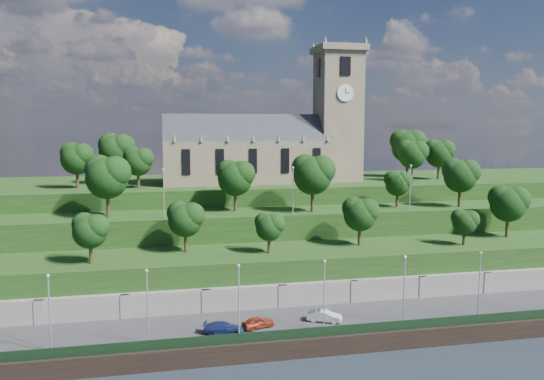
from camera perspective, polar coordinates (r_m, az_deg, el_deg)
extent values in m
plane|color=black|center=(63.60, 8.06, -17.05)|extent=(320.00, 320.00, 0.00)
cube|color=#2D2D30|center=(68.46, 6.34, -14.34)|extent=(160.00, 12.00, 2.00)
cube|color=black|center=(63.12, 8.09, -16.15)|extent=(160.00, 0.50, 2.20)
cube|color=black|center=(63.12, 7.91, -14.68)|extent=(160.00, 0.10, 1.20)
cube|color=slate|center=(73.34, 4.88, -11.62)|extent=(160.00, 2.00, 5.00)
cube|color=slate|center=(71.44, -23.70, -12.69)|extent=(1.20, 0.60, 5.00)
cube|color=slate|center=(70.02, -15.47, -12.76)|extent=(1.20, 0.60, 5.00)
cube|color=slate|center=(70.01, -7.08, -12.56)|extent=(1.20, 0.60, 5.00)
cube|color=slate|center=(71.41, 1.13, -12.11)|extent=(1.20, 0.60, 5.00)
cube|color=slate|center=(74.14, 8.85, -11.47)|extent=(1.20, 0.60, 5.00)
cube|color=slate|center=(78.07, 15.86, -10.71)|extent=(1.20, 0.60, 5.00)
cube|color=slate|center=(83.03, 22.10, -9.89)|extent=(1.20, 0.60, 5.00)
cube|color=#193712|center=(78.41, 3.64, -9.23)|extent=(160.00, 12.00, 8.00)
cube|color=#193712|center=(88.23, 1.76, -6.06)|extent=(160.00, 10.00, 12.00)
cube|color=#193712|center=(108.09, -0.81, -2.85)|extent=(160.00, 32.00, 15.00)
cube|color=#6B5E4B|center=(102.14, -2.60, 3.07)|extent=(32.00, 12.00, 8.00)
cube|color=#25282D|center=(101.96, -2.62, 5.32)|extent=(32.00, 10.18, 10.18)
cone|color=#6B5E4B|center=(94.71, -10.48, 5.64)|extent=(0.70, 0.70, 1.80)
cone|color=#6B5E4B|center=(94.92, -7.65, 5.70)|extent=(0.70, 0.70, 1.80)
cone|color=#6B5E4B|center=(95.36, -4.84, 5.74)|extent=(0.70, 0.70, 1.80)
cone|color=#6B5E4B|center=(96.02, -2.06, 5.76)|extent=(0.70, 0.70, 1.80)
cone|color=#6B5E4B|center=(96.90, 0.68, 5.78)|extent=(0.70, 0.70, 1.80)
cone|color=#6B5E4B|center=(98.00, 3.36, 5.78)|extent=(0.70, 0.70, 1.80)
cone|color=#6B5E4B|center=(99.30, 5.98, 5.77)|extent=(0.70, 0.70, 1.80)
cube|color=black|center=(94.88, -9.21, 3.01)|extent=(1.40, 0.25, 4.50)
cube|color=black|center=(95.31, -5.60, 3.08)|extent=(1.40, 0.25, 4.50)
cube|color=black|center=(96.12, -2.04, 3.14)|extent=(1.40, 0.25, 4.50)
cube|color=black|center=(97.30, 1.46, 3.19)|extent=(1.40, 0.25, 4.50)
cube|color=black|center=(98.82, 4.85, 3.22)|extent=(1.40, 0.25, 4.50)
cube|color=#6B5E4B|center=(106.25, 7.09, 7.76)|extent=(8.00, 8.00, 25.00)
cube|color=#6B5E4B|center=(107.28, 7.20, 14.77)|extent=(9.20, 9.20, 1.20)
cone|color=#6B5E4B|center=(102.47, 5.76, 15.85)|extent=(0.80, 0.80, 1.60)
cone|color=#6B5E4B|center=(110.05, 4.47, 15.23)|extent=(0.80, 0.80, 1.60)
cone|color=#6B5E4B|center=(105.09, 10.08, 15.55)|extent=(0.80, 0.80, 1.60)
cone|color=#6B5E4B|center=(112.49, 8.53, 15.00)|extent=(0.80, 0.80, 1.60)
cube|color=black|center=(103.00, 7.92, 13.08)|extent=(2.00, 0.25, 3.50)
cube|color=black|center=(110.69, 6.48, 12.66)|extent=(2.00, 0.25, 3.50)
cube|color=black|center=(105.61, 5.02, 12.96)|extent=(0.25, 2.00, 3.50)
cube|color=black|center=(108.20, 9.27, 12.75)|extent=(0.25, 2.00, 3.50)
cylinder|color=white|center=(102.53, 7.88, 10.30)|extent=(3.20, 0.30, 3.20)
cylinder|color=white|center=(107.81, 9.24, 10.10)|extent=(0.30, 3.20, 3.20)
cube|color=black|center=(102.40, 7.92, 10.59)|extent=(0.12, 0.05, 1.10)
cube|color=black|center=(102.50, 8.13, 10.30)|extent=(0.80, 0.05, 0.12)
cylinder|color=#312513|center=(73.15, -18.91, -6.38)|extent=(0.49, 0.49, 2.86)
sphere|color=black|center=(72.58, -19.00, -4.25)|extent=(4.46, 4.46, 4.46)
sphere|color=black|center=(71.91, -18.36, -3.78)|extent=(3.34, 3.34, 3.34)
sphere|color=black|center=(73.07, -19.58, -3.49)|extent=(3.12, 3.12, 3.12)
cylinder|color=#312513|center=(76.44, -9.28, -5.43)|extent=(0.50, 0.50, 3.12)
sphere|color=black|center=(75.87, -9.32, -3.20)|extent=(4.85, 4.85, 4.85)
sphere|color=black|center=(75.31, -8.58, -2.70)|extent=(3.64, 3.64, 3.64)
sphere|color=black|center=(76.28, -9.99, -2.42)|extent=(3.40, 3.40, 3.40)
cylinder|color=#312513|center=(74.91, -0.31, -5.85)|extent=(0.47, 0.47, 2.46)
sphere|color=black|center=(74.42, -0.31, -4.06)|extent=(3.83, 3.83, 3.83)
sphere|color=black|center=(74.10, 0.33, -3.66)|extent=(2.88, 2.88, 2.88)
sphere|color=black|center=(74.62, -0.89, -3.43)|extent=(2.68, 2.68, 2.68)
cylinder|color=#312513|center=(80.62, 9.39, -4.79)|extent=(0.50, 0.50, 3.12)
sphere|color=black|center=(80.07, 9.43, -2.68)|extent=(4.86, 4.86, 4.86)
sphere|color=black|center=(79.86, 10.22, -2.19)|extent=(3.64, 3.64, 3.64)
sphere|color=black|center=(80.18, 8.72, -1.95)|extent=(3.40, 3.40, 3.40)
cylinder|color=#312513|center=(84.84, 19.95, -4.81)|extent=(0.46, 0.46, 2.33)
sphere|color=black|center=(84.43, 20.01, -3.31)|extent=(3.63, 3.63, 3.63)
sphere|color=black|center=(84.42, 20.58, -2.96)|extent=(2.72, 2.72, 2.72)
sphere|color=black|center=(84.36, 19.50, -2.80)|extent=(2.54, 2.54, 2.54)
cylinder|color=#312513|center=(93.51, 23.96, -3.54)|extent=(0.52, 0.52, 3.59)
sphere|color=black|center=(92.99, 24.06, -1.43)|extent=(5.59, 5.59, 5.59)
sphere|color=black|center=(93.09, 24.85, -0.94)|extent=(4.19, 4.19, 4.19)
sphere|color=black|center=(92.84, 23.36, -0.72)|extent=(3.91, 3.91, 3.91)
cylinder|color=#312513|center=(83.91, -17.24, -1.45)|extent=(0.54, 0.54, 4.09)
sphere|color=black|center=(83.46, -17.33, 1.24)|extent=(6.36, 6.36, 6.36)
sphere|color=black|center=(82.63, -16.52, 1.88)|extent=(4.77, 4.77, 4.77)
sphere|color=black|center=(84.26, -18.07, 2.13)|extent=(4.45, 4.45, 4.45)
cylinder|color=#312513|center=(86.24, -3.98, -1.10)|extent=(0.52, 0.52, 3.62)
sphere|color=black|center=(85.83, -4.00, 1.21)|extent=(5.62, 5.62, 5.62)
sphere|color=black|center=(85.35, -3.21, 1.76)|extent=(4.22, 4.22, 4.22)
sphere|color=black|center=(86.30, -4.72, 1.99)|extent=(3.94, 3.94, 3.94)
cylinder|color=#312513|center=(85.76, 4.36, -1.02)|extent=(0.54, 0.54, 4.00)
sphere|color=black|center=(85.32, 4.39, 1.56)|extent=(6.22, 6.22, 6.22)
sphere|color=black|center=(85.00, 5.32, 2.16)|extent=(4.67, 4.67, 4.67)
sphere|color=black|center=(85.67, 3.55, 2.42)|extent=(4.36, 4.36, 4.36)
cylinder|color=#312513|center=(93.15, 13.31, -0.96)|extent=(0.48, 0.48, 2.69)
sphere|color=black|center=(92.85, 13.35, 0.63)|extent=(4.19, 4.19, 4.19)
sphere|color=black|center=(92.76, 13.94, 1.00)|extent=(3.14, 3.14, 3.14)
sphere|color=black|center=(92.93, 12.82, 1.17)|extent=(2.93, 2.93, 2.93)
cylinder|color=#312513|center=(96.28, 19.51, -0.66)|extent=(0.52, 0.52, 3.58)
sphere|color=black|center=(95.91, 19.59, 1.39)|extent=(5.57, 5.57, 5.57)
sphere|color=black|center=(95.95, 20.35, 1.86)|extent=(4.17, 4.17, 4.17)
sphere|color=black|center=(95.92, 18.91, 2.09)|extent=(3.90, 3.90, 3.90)
cylinder|color=#312513|center=(98.21, -20.21, 1.18)|extent=(0.51, 0.51, 3.45)
sphere|color=black|center=(97.96, -20.29, 3.12)|extent=(5.37, 5.37, 5.37)
sphere|color=black|center=(97.23, -19.73, 3.59)|extent=(4.03, 4.03, 4.03)
sphere|color=black|center=(98.72, -20.80, 3.75)|extent=(3.76, 3.76, 3.76)
cylinder|color=#312513|center=(103.40, -16.34, 1.77)|extent=(0.54, 0.54, 4.10)
sphere|color=black|center=(103.14, -16.42, 3.96)|extent=(6.37, 6.37, 6.37)
sphere|color=black|center=(102.37, -15.75, 4.50)|extent=(4.78, 4.78, 4.78)
sphere|color=black|center=(103.99, -17.02, 4.66)|extent=(4.46, 4.46, 4.46)
cylinder|color=#312513|center=(95.22, -14.18, 1.13)|extent=(0.50, 0.50, 3.12)
sphere|color=black|center=(94.97, -14.24, 2.93)|extent=(4.85, 4.85, 4.85)
sphere|color=black|center=(94.41, -13.68, 3.37)|extent=(3.64, 3.64, 3.64)
sphere|color=black|center=(95.56, -14.75, 3.52)|extent=(3.39, 3.39, 3.39)
cylinder|color=#312513|center=(108.32, 14.79, 1.87)|extent=(0.52, 0.52, 3.49)
sphere|color=black|center=(108.09, 14.85, 3.65)|extent=(5.43, 5.43, 5.43)
sphere|color=black|center=(108.06, 15.50, 4.06)|extent=(4.07, 4.07, 4.07)
sphere|color=black|center=(108.23, 14.25, 4.25)|extent=(3.80, 3.80, 3.80)
cylinder|color=#312513|center=(116.71, 14.33, 2.44)|extent=(0.55, 0.55, 4.36)
sphere|color=black|center=(116.48, 14.39, 4.51)|extent=(6.79, 6.79, 6.79)
sphere|color=black|center=(116.44, 15.15, 4.99)|extent=(5.09, 5.09, 5.09)
sphere|color=black|center=(116.69, 13.70, 5.20)|extent=(4.75, 4.75, 4.75)
cylinder|color=#312513|center=(113.27, 17.46, 1.99)|extent=(0.52, 0.52, 3.50)
sphere|color=black|center=(113.05, 17.52, 3.70)|extent=(5.44, 5.44, 5.44)
sphere|color=black|center=(113.08, 18.15, 4.09)|extent=(4.08, 4.08, 4.08)
sphere|color=black|center=(113.14, 16.95, 4.28)|extent=(3.81, 3.81, 3.81)
cylinder|color=#B2B2B7|center=(61.64, -22.78, -12.26)|extent=(0.16, 0.16, 8.14)
sphere|color=silver|center=(60.44, -22.97, -8.50)|extent=(0.36, 0.36, 0.36)
cylinder|color=#B2B2B7|center=(60.48, -13.23, -12.27)|extent=(0.16, 0.16, 8.14)
sphere|color=silver|center=(59.25, -13.35, -8.44)|extent=(0.36, 0.36, 0.36)
cylinder|color=#B2B2B7|center=(60.96, -3.59, -11.94)|extent=(0.16, 0.16, 8.14)
sphere|color=silver|center=(59.74, -3.62, -8.14)|extent=(0.36, 0.36, 0.36)
cylinder|color=#B2B2B7|center=(63.04, 5.63, -11.32)|extent=(0.16, 0.16, 8.14)
sphere|color=silver|center=(61.87, 5.68, -7.63)|extent=(0.36, 0.36, 0.36)
cylinder|color=#B2B2B7|center=(66.58, 14.02, -10.51)|extent=(0.16, 0.16, 8.14)
sphere|color=silver|center=(65.46, 14.13, -7.00)|extent=(0.36, 0.36, 0.36)
cylinder|color=#B2B2B7|center=(71.35, 21.39, -9.60)|extent=(0.16, 0.16, 8.14)
sphere|color=silver|center=(70.31, 21.54, -6.32)|extent=(0.36, 0.36, 0.36)
cylinder|color=#B2B2B7|center=(81.30, -11.56, -0.44)|extent=(0.16, 0.16, 7.17)
sphere|color=silver|center=(80.93, -11.62, 2.16)|extent=(0.36, 0.36, 0.36)
cylinder|color=#B2B2B7|center=(83.71, 2.26, -0.10)|extent=(0.16, 0.16, 7.17)
sphere|color=silver|center=(83.34, 2.27, 2.43)|extent=(0.36, 0.36, 0.36)
cylinder|color=#B2B2B7|center=(90.57, 14.64, 0.21)|extent=(0.16, 0.16, 7.17)
sphere|color=silver|center=(90.23, 14.71, 2.54)|extent=(0.36, 0.36, 0.36)
imported|color=maroon|center=(64.60, -1.50, -14.03)|extent=(4.25, 2.78, 1.34)
imported|color=#B3B2B7|center=(66.76, 5.67, -13.34)|extent=(4.46, 3.10, 1.39)
imported|color=navy|center=(63.18, -5.21, -14.56)|extent=(4.89, 2.85, 1.33)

